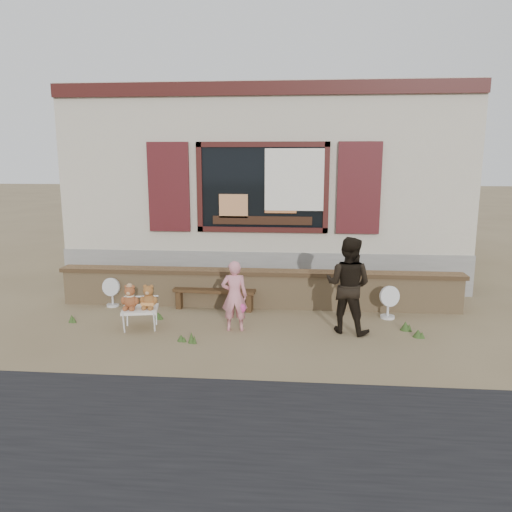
# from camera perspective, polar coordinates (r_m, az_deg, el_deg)

# --- Properties ---
(ground) EXTENTS (80.00, 80.00, 0.00)m
(ground) POSITION_cam_1_polar(r_m,az_deg,el_deg) (7.98, -0.38, -7.90)
(ground) COLOR brown
(ground) RESTS_ON ground
(shopfront) EXTENTS (8.04, 5.13, 4.00)m
(shopfront) POSITION_cam_1_polar(r_m,az_deg,el_deg) (12.03, 1.66, 8.30)
(shopfront) COLOR #A59985
(shopfront) RESTS_ON ground
(brick_wall) EXTENTS (7.10, 0.36, 0.67)m
(brick_wall) POSITION_cam_1_polar(r_m,az_deg,el_deg) (8.84, 0.23, -3.69)
(brick_wall) COLOR tan
(brick_wall) RESTS_ON ground
(bench) EXTENTS (1.44, 0.40, 0.37)m
(bench) POSITION_cam_1_polar(r_m,az_deg,el_deg) (8.76, -4.75, -4.37)
(bench) COLOR #362413
(bench) RESTS_ON ground
(folding_chair) EXTENTS (0.62, 0.57, 0.33)m
(folding_chair) POSITION_cam_1_polar(r_m,az_deg,el_deg) (7.95, -13.11, -6.04)
(folding_chair) COLOR silver
(folding_chair) RESTS_ON ground
(teddy_bear_left) EXTENTS (0.33, 0.30, 0.38)m
(teddy_bear_left) POSITION_cam_1_polar(r_m,az_deg,el_deg) (7.90, -14.19, -4.51)
(teddy_bear_left) COLOR brown
(teddy_bear_left) RESTS_ON folding_chair
(teddy_bear_right) EXTENTS (0.32, 0.29, 0.38)m
(teddy_bear_right) POSITION_cam_1_polar(r_m,az_deg,el_deg) (7.87, -12.16, -4.50)
(teddy_bear_right) COLOR brown
(teddy_bear_right) RESTS_ON folding_chair
(child) EXTENTS (0.42, 0.30, 1.09)m
(child) POSITION_cam_1_polar(r_m,az_deg,el_deg) (7.61, -2.49, -4.57)
(child) COLOR pink
(child) RESTS_ON ground
(adult) EXTENTS (0.87, 0.79, 1.46)m
(adult) POSITION_cam_1_polar(r_m,az_deg,el_deg) (7.62, 10.49, -3.28)
(adult) COLOR black
(adult) RESTS_ON ground
(fan_left) EXTENTS (0.33, 0.22, 0.53)m
(fan_left) POSITION_cam_1_polar(r_m,az_deg,el_deg) (9.25, -16.11, -3.96)
(fan_left) COLOR silver
(fan_left) RESTS_ON ground
(fan_right) EXTENTS (0.36, 0.23, 0.56)m
(fan_right) POSITION_cam_1_polar(r_m,az_deg,el_deg) (8.52, 14.88, -5.09)
(fan_right) COLOR silver
(fan_right) RESTS_ON ground
(grass_tufts) EXTENTS (5.55, 1.15, 0.16)m
(grass_tufts) POSITION_cam_1_polar(r_m,az_deg,el_deg) (7.72, 1.97, -8.10)
(grass_tufts) COLOR #324D1E
(grass_tufts) RESTS_ON ground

